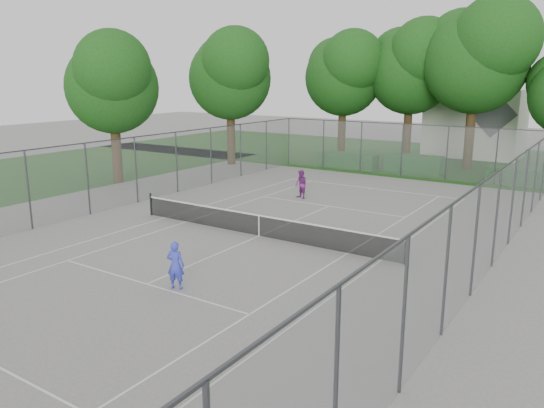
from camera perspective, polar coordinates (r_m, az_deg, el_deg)
The scene contains 16 objects.
ground at distance 22.45m, azimuth -1.41°, elevation -3.48°, with size 120.00×120.00×0.00m, color slate.
grass_far at distance 45.79m, azimuth 17.54°, elevation 4.64°, with size 60.00×20.00×0.00m, color #194413.
court_markings at distance 22.45m, azimuth -1.41°, elevation -3.46°, with size 11.03×23.83×0.01m.
tennis_net at distance 22.31m, azimuth -1.41°, elevation -2.22°, with size 12.87×0.10×1.10m.
perimeter_fence at distance 21.99m, azimuth -1.43°, elevation 1.04°, with size 18.08×34.08×3.52m.
tree_far_left at distance 44.40m, azimuth 7.77°, elevation 13.99°, with size 7.12×6.50×10.24m.
tree_far_midleft at distance 43.75m, azimuth 14.84°, elevation 14.33°, with size 7.61×6.95×10.94m.
tree_far_midright at distance 40.85m, azimuth 21.28°, elevation 14.92°, with size 8.29×7.57×11.92m.
tree_side_back at distance 40.72m, azimuth -4.52°, elevation 14.03°, with size 7.05×6.44×10.13m.
tree_side_front at distance 34.63m, azimuth -16.86°, elevation 12.68°, with size 6.48×5.92×9.32m.
hedge_left at distance 39.70m, azimuth 8.14°, elevation 4.66°, with size 4.37×1.31×1.09m, color #184C1A.
hedge_mid at distance 38.54m, azimuth 15.00°, elevation 4.19°, with size 4.00×1.14×1.26m, color #184C1A.
hedge_right at distance 36.87m, azimuth 24.60°, elevation 2.79°, with size 3.23×1.18×0.97m, color #184C1A.
house at distance 48.47m, azimuth 21.14°, elevation 9.26°, with size 7.44×5.76×9.26m.
girl_player at distance 17.06m, azimuth -10.33°, elevation -6.49°, with size 0.57×0.38×1.57m, color blue.
woman_player at distance 29.27m, azimuth 3.16°, elevation 2.11°, with size 0.76×0.60×1.57m, color #782878.
Camera 1 is at (12.27, -17.62, 6.55)m, focal length 35.00 mm.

